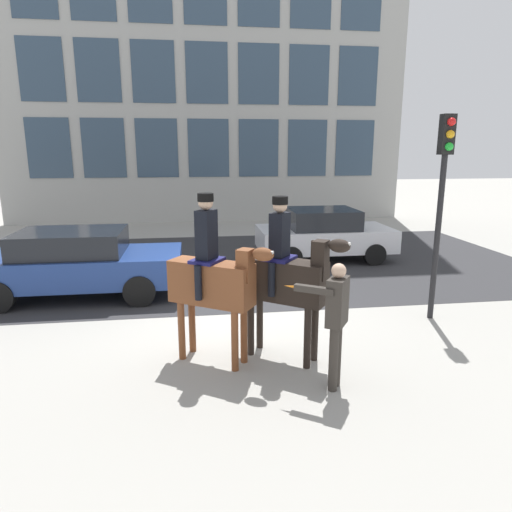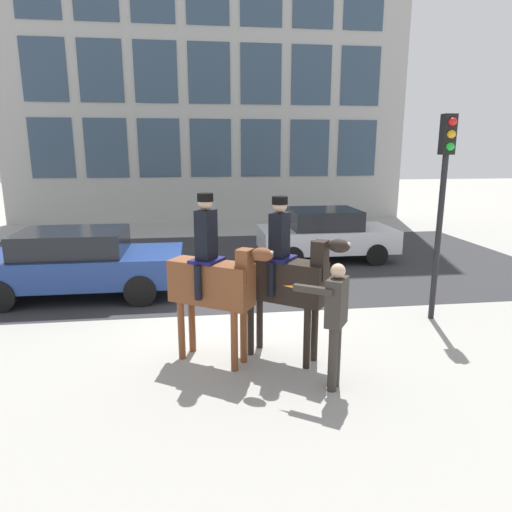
{
  "view_description": "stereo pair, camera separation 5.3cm",
  "coord_description": "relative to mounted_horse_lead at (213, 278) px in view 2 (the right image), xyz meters",
  "views": [
    {
      "loc": [
        -0.81,
        -8.26,
        3.29
      ],
      "look_at": [
        0.22,
        -0.92,
        1.54
      ],
      "focal_mm": 32.0,
      "sensor_mm": 36.0,
      "label": 1
    },
    {
      "loc": [
        -0.76,
        -8.26,
        3.29
      ],
      "look_at": [
        0.22,
        -0.92,
        1.54
      ],
      "focal_mm": 32.0,
      "sensor_mm": 36.0,
      "label": 2
    }
  ],
  "objects": [
    {
      "name": "traffic_light",
      "position": [
        4.36,
        1.29,
        1.26
      ],
      "size": [
        0.24,
        0.29,
        3.9
      ],
      "color": "black",
      "rests_on": "ground_plane"
    },
    {
      "name": "mounted_horse_companion",
      "position": [
        1.12,
        -0.04,
        0.0
      ],
      "size": [
        1.58,
        1.28,
        2.59
      ],
      "rotation": [
        0.0,
        0.0,
        -0.64
      ],
      "color": "black",
      "rests_on": "ground_plane"
    },
    {
      "name": "road_surface",
      "position": [
        0.53,
        6.29,
        -1.36
      ],
      "size": [
        18.07,
        8.5,
        0.01
      ],
      "color": "#2D2D30",
      "rests_on": "ground_plane"
    },
    {
      "name": "pedestrian_bystander",
      "position": [
        1.61,
        -1.08,
        -0.29
      ],
      "size": [
        0.91,
        0.49,
        1.81
      ],
      "rotation": [
        0.0,
        0.0,
        2.56
      ],
      "color": "#332D28",
      "rests_on": "ground_plane"
    },
    {
      "name": "ground_plane",
      "position": [
        0.53,
        1.54,
        -1.36
      ],
      "size": [
        80.0,
        80.0,
        0.0
      ],
      "primitive_type": "plane",
      "color": "#9E9B93"
    },
    {
      "name": "mounted_horse_lead",
      "position": [
        0.0,
        0.0,
        0.0
      ],
      "size": [
        1.59,
        1.18,
        2.65
      ],
      "rotation": [
        0.0,
        0.0,
        -0.57
      ],
      "color": "brown",
      "rests_on": "ground_plane"
    },
    {
      "name": "street_car_far_lane",
      "position": [
        3.63,
        6.42,
        -0.58
      ],
      "size": [
        3.98,
        2.07,
        1.54
      ],
      "color": "silver",
      "rests_on": "ground_plane"
    },
    {
      "name": "street_car_near_lane",
      "position": [
        -2.9,
        3.72,
        -0.57
      ],
      "size": [
        4.58,
        2.04,
        1.52
      ],
      "color": "navy",
      "rests_on": "ground_plane"
    }
  ]
}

